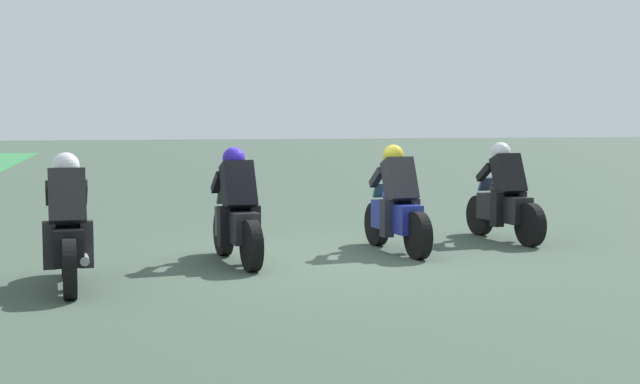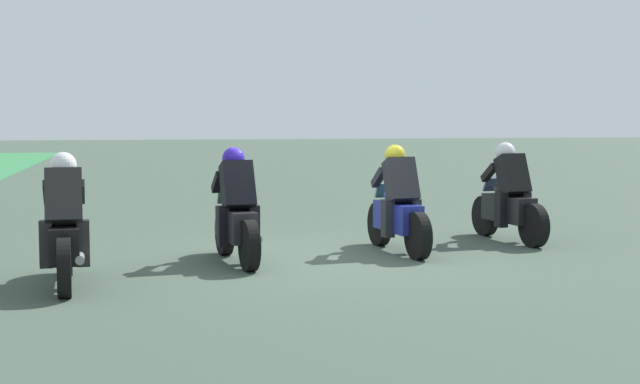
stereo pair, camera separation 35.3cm
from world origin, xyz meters
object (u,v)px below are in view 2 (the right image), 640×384
(rider_lane_a, at_px, (509,201))
(rider_lane_b, at_px, (398,208))
(rider_lane_d, at_px, (65,231))
(rider_lane_c, at_px, (236,215))

(rider_lane_a, xyz_separation_m, rider_lane_b, (-0.77, 1.97, 0.00))
(rider_lane_d, bearing_deg, rider_lane_c, -62.00)
(rider_lane_c, bearing_deg, rider_lane_b, -86.16)
(rider_lane_b, xyz_separation_m, rider_lane_d, (-1.75, 4.37, 0.00))
(rider_lane_a, height_order, rider_lane_c, same)
(rider_lane_a, relative_size, rider_lane_c, 1.00)
(rider_lane_b, bearing_deg, rider_lane_d, 104.77)
(rider_lane_c, xyz_separation_m, rider_lane_d, (-1.28, 2.06, 0.00))
(rider_lane_b, bearing_deg, rider_lane_a, -75.55)
(rider_lane_a, bearing_deg, rider_lane_b, 102.71)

